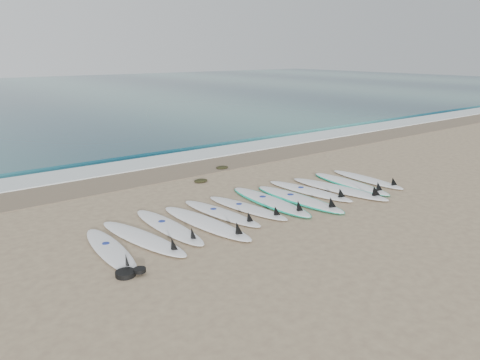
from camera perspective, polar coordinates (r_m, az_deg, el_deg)
ground at (r=10.68m, az=2.70°, el=-3.35°), size 120.00×120.00×0.00m
wet_sand_band at (r=13.92m, az=-8.31°, el=1.02°), size 120.00×1.80×0.01m
foam_band at (r=15.12m, az=-10.95°, el=2.11°), size 120.00×1.40×0.04m
wave_crest at (r=16.43m, az=-13.36°, el=3.15°), size 120.00×1.00×0.10m
surfboard_0 at (r=8.64m, az=-15.43°, el=-8.25°), size 0.66×2.37×0.30m
surfboard_1 at (r=8.99m, az=-11.60°, el=-7.00°), size 0.94×2.57×0.32m
surfboard_2 at (r=9.47m, az=-8.57°, el=-5.68°), size 0.55×2.51×0.32m
surfboard_3 at (r=9.57m, az=-4.00°, el=-5.26°), size 0.82×2.75×0.35m
surfboard_4 at (r=10.14m, az=-2.14°, el=-4.08°), size 0.77×2.43×0.31m
surfboard_5 at (r=10.47m, az=1.06°, el=-3.43°), size 0.83×2.40×0.30m
surfboard_6 at (r=10.94m, az=3.79°, el=-2.62°), size 0.77×2.77×0.35m
surfboard_7 at (r=11.18m, az=7.29°, el=-2.31°), size 0.75×2.75×0.35m
surfboard_8 at (r=11.84m, az=8.67°, el=-1.33°), size 0.85×2.59×0.33m
surfboard_9 at (r=12.12m, az=12.18°, el=-1.08°), size 0.94×2.87×0.36m
surfboard_10 at (r=12.71m, az=13.38°, el=-0.44°), size 0.82×2.65×0.33m
surfboard_11 at (r=13.23m, az=15.39°, el=0.06°), size 0.61×2.41×0.31m
seaweed_near at (r=12.74m, az=-4.80°, el=-0.08°), size 0.39×0.30×0.08m
seaweed_far at (r=14.15m, az=-2.19°, el=1.54°), size 0.39×0.31×0.08m
leash_coil at (r=7.75m, az=-13.41°, el=-10.96°), size 0.46×0.36×0.11m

